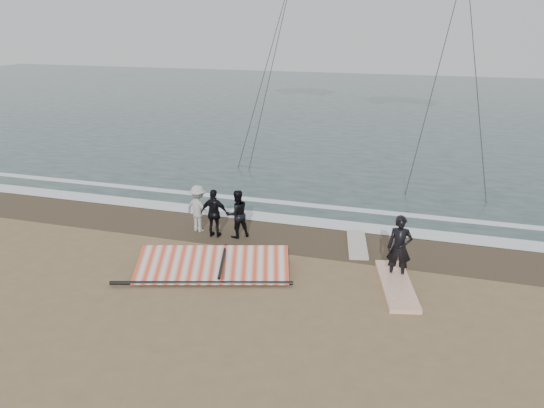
{
  "coord_description": "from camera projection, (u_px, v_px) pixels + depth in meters",
  "views": [
    {
      "loc": [
        3.47,
        -10.98,
        6.71
      ],
      "look_at": [
        -0.84,
        3.0,
        1.6
      ],
      "focal_mm": 35.0,
      "sensor_mm": 36.0,
      "label": 1
    }
  ],
  "objects": [
    {
      "name": "man_main",
      "position": [
        399.0,
        248.0,
        14.24
      ],
      "size": [
        0.67,
        0.44,
        1.81
      ],
      "primitive_type": "imported",
      "rotation": [
        0.0,
        0.0,
        0.02
      ],
      "color": "black",
      "rests_on": "ground"
    },
    {
      "name": "wet_sand",
      "position": [
        310.0,
        238.0,
        17.14
      ],
      "size": [
        120.0,
        2.8,
        0.01
      ],
      "primitive_type": "cube",
      "color": "#4C3D2B",
      "rests_on": "ground"
    },
    {
      "name": "board_cream",
      "position": [
        357.0,
        244.0,
        16.59
      ],
      "size": [
        0.99,
        2.23,
        0.09
      ],
      "primitive_type": "cube",
      "rotation": [
        0.0,
        0.0,
        0.2
      ],
      "color": "beige",
      "rests_on": "ground"
    },
    {
      "name": "sea",
      "position": [
        391.0,
        107.0,
        42.85
      ],
      "size": [
        120.0,
        54.0,
        0.02
      ],
      "primitive_type": "cube",
      "color": "#233838",
      "rests_on": "ground"
    },
    {
      "name": "ground",
      "position": [
        269.0,
        307.0,
        13.09
      ],
      "size": [
        120.0,
        120.0,
        0.0
      ],
      "primitive_type": "plane",
      "color": "#8C704C",
      "rests_on": "ground"
    },
    {
      "name": "trio_cluster",
      "position": [
        215.0,
        211.0,
        17.23
      ],
      "size": [
        2.47,
        1.02,
        1.61
      ],
      "color": "black",
      "rests_on": "ground"
    },
    {
      "name": "foam_near",
      "position": [
        320.0,
        223.0,
        18.4
      ],
      "size": [
        120.0,
        0.9,
        0.01
      ],
      "primitive_type": "cube",
      "color": "white",
      "rests_on": "sea"
    },
    {
      "name": "board_white",
      "position": [
        396.0,
        285.0,
        14.04
      ],
      "size": [
        1.43,
        2.89,
        0.11
      ],
      "primitive_type": "cube",
      "rotation": [
        0.0,
        0.0,
        0.24
      ],
      "color": "white",
      "rests_on": "ground"
    },
    {
      "name": "sail_rig",
      "position": [
        213.0,
        265.0,
        14.84
      ],
      "size": [
        4.68,
        2.93,
        0.52
      ],
      "color": "black",
      "rests_on": "ground"
    },
    {
      "name": "foam_far",
      "position": [
        329.0,
        207.0,
        19.93
      ],
      "size": [
        120.0,
        0.45,
        0.01
      ],
      "primitive_type": "cube",
      "color": "white",
      "rests_on": "sea"
    }
  ]
}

